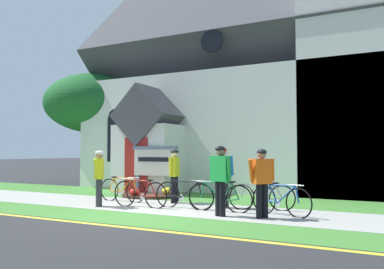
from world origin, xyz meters
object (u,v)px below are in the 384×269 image
(cyclist_in_green_jersey, at_px, (262,178))
(cyclist_in_white_jersey, at_px, (222,172))
(cyclist_in_blue_jersey, at_px, (99,174))
(cyclist_in_red_jersey, at_px, (220,175))
(yard_deciduous_tree, at_px, (95,104))
(bicycle_orange, at_px, (262,197))
(bicycle_green, at_px, (122,190))
(bicycle_black, at_px, (140,194))
(cyclist_in_yellow_jersey, at_px, (174,172))
(bicycle_yellow, at_px, (280,200))
(bicycle_blue, at_px, (184,195))
(church_sign, at_px, (155,163))
(bicycle_white, at_px, (220,197))

(cyclist_in_green_jersey, relative_size, cyclist_in_white_jersey, 0.96)
(cyclist_in_blue_jersey, xyz_separation_m, cyclist_in_white_jersey, (3.25, 1.36, 0.07))
(cyclist_in_red_jersey, xyz_separation_m, yard_deciduous_tree, (-9.45, 6.40, 2.96))
(cyclist_in_white_jersey, distance_m, cyclist_in_red_jersey, 1.47)
(bicycle_orange, height_order, cyclist_in_white_jersey, cyclist_in_white_jersey)
(cyclist_in_green_jersey, bearing_deg, bicycle_green, 167.75)
(bicycle_orange, bearing_deg, bicycle_black, -162.37)
(bicycle_orange, xyz_separation_m, cyclist_in_yellow_jersey, (-2.84, 0.23, 0.60))
(bicycle_yellow, xyz_separation_m, cyclist_in_yellow_jersey, (-3.51, 0.90, 0.58))
(bicycle_blue, xyz_separation_m, yard_deciduous_tree, (-8.02, 5.59, 3.58))
(cyclist_in_blue_jersey, bearing_deg, bicycle_blue, 18.85)
(church_sign, height_order, bicycle_yellow, church_sign)
(bicycle_blue, height_order, cyclist_in_red_jersey, cyclist_in_red_jersey)
(cyclist_in_blue_jersey, bearing_deg, bicycle_white, 11.13)
(bicycle_black, height_order, bicycle_yellow, bicycle_black)
(church_sign, relative_size, bicycle_black, 0.99)
(cyclist_in_green_jersey, xyz_separation_m, cyclist_in_red_jersey, (-0.98, -0.20, 0.06))
(bicycle_yellow, height_order, bicycle_orange, bicycle_yellow)
(church_sign, height_order, cyclist_in_green_jersey, church_sign)
(bicycle_black, relative_size, cyclist_in_blue_jersey, 1.14)
(cyclist_in_blue_jersey, distance_m, cyclist_in_white_jersey, 3.53)
(bicycle_black, bearing_deg, bicycle_yellow, 5.39)
(church_sign, xyz_separation_m, bicycle_blue, (2.43, -2.33, -0.78))
(bicycle_green, bearing_deg, bicycle_orange, 2.86)
(bicycle_green, bearing_deg, cyclist_in_red_jersey, -17.88)
(bicycle_yellow, relative_size, yard_deciduous_tree, 0.30)
(bicycle_yellow, distance_m, cyclist_in_yellow_jersey, 3.67)
(cyclist_in_yellow_jersey, distance_m, cyclist_in_red_jersey, 2.83)
(bicycle_orange, relative_size, cyclist_in_green_jersey, 1.07)
(bicycle_yellow, xyz_separation_m, cyclist_in_blue_jersey, (-5.03, -0.80, 0.55))
(bicycle_green, bearing_deg, yard_deciduous_tree, 137.26)
(bicycle_orange, height_order, cyclist_in_blue_jersey, cyclist_in_blue_jersey)
(bicycle_yellow, height_order, cyclist_in_yellow_jersey, cyclist_in_yellow_jersey)
(bicycle_white, distance_m, cyclist_in_yellow_jersey, 2.27)
(cyclist_in_red_jersey, bearing_deg, bicycle_black, 170.42)
(bicycle_black, distance_m, bicycle_green, 1.48)
(bicycle_yellow, height_order, bicycle_white, bicycle_white)
(cyclist_in_blue_jersey, bearing_deg, cyclist_in_white_jersey, 22.70)
(cyclist_in_blue_jersey, distance_m, cyclist_in_green_jersey, 4.75)
(bicycle_green, distance_m, cyclist_in_green_jersey, 5.01)
(bicycle_black, height_order, cyclist_in_red_jersey, cyclist_in_red_jersey)
(cyclist_in_white_jersey, bearing_deg, church_sign, 152.24)
(bicycle_blue, bearing_deg, cyclist_in_yellow_jersey, 132.20)
(bicycle_black, distance_m, cyclist_in_yellow_jersey, 1.44)
(cyclist_in_green_jersey, height_order, yard_deciduous_tree, yard_deciduous_tree)
(bicycle_black, bearing_deg, cyclist_in_blue_jersey, -158.98)
(cyclist_in_blue_jersey, bearing_deg, yard_deciduous_tree, 131.70)
(bicycle_orange, distance_m, cyclist_in_white_jersey, 1.28)
(bicycle_black, bearing_deg, cyclist_in_green_jersey, -3.94)
(bicycle_green, relative_size, bicycle_white, 0.99)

